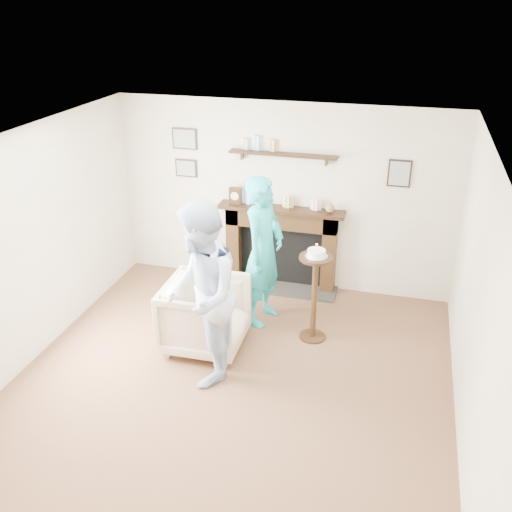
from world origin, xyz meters
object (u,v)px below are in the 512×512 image
at_px(armchair, 207,345).
at_px(pedestal_table, 315,281).
at_px(man, 205,374).
at_px(woman, 263,318).

bearing_deg(armchair, pedestal_table, -67.86).
distance_m(man, woman, 1.30).
bearing_deg(armchair, man, -163.82).
distance_m(armchair, pedestal_table, 1.46).
bearing_deg(pedestal_table, woman, 159.35).
height_order(armchair, man, man).
bearing_deg(woman, man, 178.30).
xyz_separation_m(armchair, man, (0.16, -0.52, 0.00)).
bearing_deg(woman, pedestal_table, -98.31).
relative_size(armchair, woman, 0.48).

